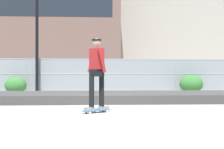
{
  "coord_description": "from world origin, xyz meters",
  "views": [
    {
      "loc": [
        -0.33,
        -8.35,
        0.97
      ],
      "look_at": [
        0.35,
        3.67,
        0.98
      ],
      "focal_mm": 49.39,
      "sensor_mm": 36.0,
      "label": 1
    }
  ],
  "objects_px": {
    "street_lamp": "(37,7)",
    "parked_car_near": "(50,77)",
    "parked_car_mid": "(142,77)",
    "shrub_center": "(191,84)",
    "skater": "(97,69)",
    "shrub_left": "(16,85)",
    "skateboard": "(97,110)"
  },
  "relations": [
    {
      "from": "parked_car_near",
      "to": "shrub_left",
      "type": "bearing_deg",
      "value": -103.14
    },
    {
      "from": "skateboard",
      "to": "shrub_left",
      "type": "relative_size",
      "value": 0.71
    },
    {
      "from": "skateboard",
      "to": "skater",
      "type": "bearing_deg",
      "value": 90.0
    },
    {
      "from": "parked_car_mid",
      "to": "shrub_center",
      "type": "height_order",
      "value": "parked_car_mid"
    },
    {
      "from": "skateboard",
      "to": "parked_car_mid",
      "type": "distance_m",
      "value": 13.06
    },
    {
      "from": "skateboard",
      "to": "shrub_left",
      "type": "xyz_separation_m",
      "value": [
        -4.11,
        8.18,
        0.37
      ]
    },
    {
      "from": "shrub_left",
      "to": "skater",
      "type": "bearing_deg",
      "value": -63.33
    },
    {
      "from": "parked_car_near",
      "to": "shrub_center",
      "type": "xyz_separation_m",
      "value": [
        8.11,
        -4.62,
        -0.35
      ]
    },
    {
      "from": "skater",
      "to": "shrub_left",
      "type": "distance_m",
      "value": 9.18
    },
    {
      "from": "street_lamp",
      "to": "shrub_left",
      "type": "xyz_separation_m",
      "value": [
        -1.01,
        -0.38,
        -4.12
      ]
    },
    {
      "from": "skateboard",
      "to": "parked_car_mid",
      "type": "xyz_separation_m",
      "value": [
        3.15,
        12.66,
        0.78
      ]
    },
    {
      "from": "skateboard",
      "to": "parked_car_mid",
      "type": "bearing_deg",
      "value": 76.03
    },
    {
      "from": "parked_car_near",
      "to": "shrub_left",
      "type": "distance_m",
      "value": 4.73
    },
    {
      "from": "parked_car_mid",
      "to": "shrub_center",
      "type": "distance_m",
      "value": 4.91
    },
    {
      "from": "parked_car_near",
      "to": "shrub_center",
      "type": "relative_size",
      "value": 3.64
    },
    {
      "from": "parked_car_mid",
      "to": "skater",
      "type": "bearing_deg",
      "value": -103.97
    },
    {
      "from": "skateboard",
      "to": "skater",
      "type": "relative_size",
      "value": 0.42
    },
    {
      "from": "skateboard",
      "to": "parked_car_near",
      "type": "height_order",
      "value": "parked_car_near"
    },
    {
      "from": "shrub_left",
      "to": "shrub_center",
      "type": "relative_size",
      "value": 0.88
    },
    {
      "from": "shrub_center",
      "to": "parked_car_mid",
      "type": "bearing_deg",
      "value": 113.11
    },
    {
      "from": "parked_car_near",
      "to": "parked_car_mid",
      "type": "distance_m",
      "value": 6.19
    },
    {
      "from": "skateboard",
      "to": "shrub_left",
      "type": "distance_m",
      "value": 9.16
    },
    {
      "from": "shrub_left",
      "to": "skateboard",
      "type": "bearing_deg",
      "value": -63.33
    },
    {
      "from": "parked_car_near",
      "to": "skater",
      "type": "bearing_deg",
      "value": -76.61
    },
    {
      "from": "parked_car_near",
      "to": "shrub_center",
      "type": "height_order",
      "value": "parked_car_near"
    },
    {
      "from": "street_lamp",
      "to": "skateboard",
      "type": "bearing_deg",
      "value": -70.13
    },
    {
      "from": "parked_car_mid",
      "to": "shrub_left",
      "type": "distance_m",
      "value": 8.54
    },
    {
      "from": "skater",
      "to": "shrub_left",
      "type": "height_order",
      "value": "skater"
    },
    {
      "from": "skater",
      "to": "shrub_left",
      "type": "xyz_separation_m",
      "value": [
        -4.11,
        8.18,
        -0.7
      ]
    },
    {
      "from": "street_lamp",
      "to": "parked_car_near",
      "type": "xyz_separation_m",
      "value": [
        0.06,
        4.2,
        -3.71
      ]
    },
    {
      "from": "shrub_center",
      "to": "street_lamp",
      "type": "bearing_deg",
      "value": 177.1
    },
    {
      "from": "parked_car_near",
      "to": "shrub_left",
      "type": "height_order",
      "value": "parked_car_near"
    }
  ]
}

